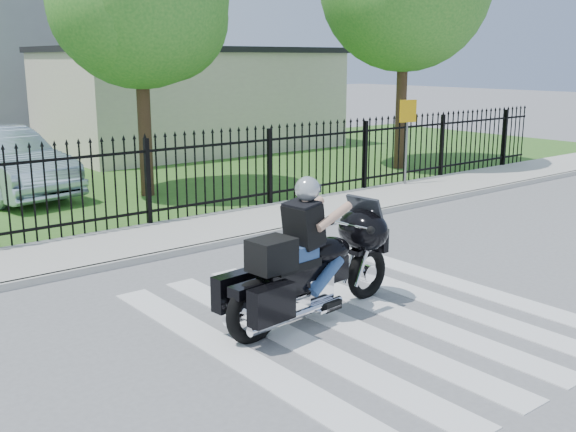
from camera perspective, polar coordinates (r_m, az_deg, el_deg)
ground at (r=9.00m, az=6.49°, el=-8.42°), size 120.00×120.00×0.00m
crosswalk at (r=9.00m, az=6.49°, el=-8.39°), size 5.00×5.50×0.01m
sidewalk at (r=12.81m, az=-9.54°, el=-1.65°), size 40.00×2.00×0.12m
curb at (r=11.97m, az=-7.19°, el=-2.62°), size 40.00×0.12×0.12m
grass_strip at (r=19.11m, az=-19.91°, el=2.48°), size 40.00×12.00×0.02m
iron_fence at (r=13.49m, az=-11.77°, el=2.67°), size 26.00×0.04×1.80m
building_low at (r=25.47m, az=-8.12°, el=9.57°), size 10.00×6.00×3.50m
building_low_roof at (r=25.42m, az=-8.26°, el=13.73°), size 10.20×6.20×0.20m
motorcycle_rider at (r=8.60m, az=1.88°, el=-3.80°), size 2.91×1.07×1.93m
traffic_sign at (r=17.57m, az=10.08°, el=7.65°), size 0.46×0.17×2.17m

